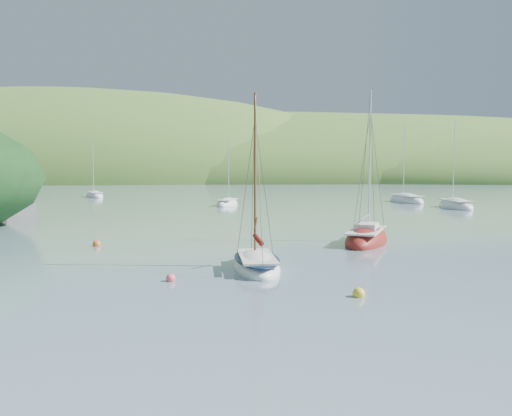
{
  "coord_description": "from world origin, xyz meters",
  "views": [
    {
      "loc": [
        -0.1,
        -22.72,
        5.08
      ],
      "look_at": [
        0.63,
        8.0,
        2.69
      ],
      "focal_mm": 40.0,
      "sensor_mm": 36.0,
      "label": 1
    }
  ],
  "objects_px": {
    "distant_sloop_a": "(227,204)",
    "distant_sloop_c": "(95,196)",
    "distant_sloop_d": "(456,206)",
    "sloop_red": "(367,240)",
    "distant_sloop_b": "(406,201)",
    "daysailer_white": "(257,265)"
  },
  "relations": [
    {
      "from": "daysailer_white",
      "to": "sloop_red",
      "type": "bearing_deg",
      "value": 46.52
    },
    {
      "from": "daysailer_white",
      "to": "distant_sloop_b",
      "type": "bearing_deg",
      "value": 61.82
    },
    {
      "from": "sloop_red",
      "to": "distant_sloop_c",
      "type": "distance_m",
      "value": 59.6
    },
    {
      "from": "daysailer_white",
      "to": "distant_sloop_d",
      "type": "distance_m",
      "value": 44.34
    },
    {
      "from": "distant_sloop_c",
      "to": "distant_sloop_a",
      "type": "bearing_deg",
      "value": -65.25
    },
    {
      "from": "daysailer_white",
      "to": "distant_sloop_d",
      "type": "bearing_deg",
      "value": 53.26
    },
    {
      "from": "sloop_red",
      "to": "distant_sloop_d",
      "type": "height_order",
      "value": "distant_sloop_d"
    },
    {
      "from": "sloop_red",
      "to": "distant_sloop_d",
      "type": "distance_m",
      "value": 32.91
    },
    {
      "from": "daysailer_white",
      "to": "distant_sloop_c",
      "type": "bearing_deg",
      "value": 106.88
    },
    {
      "from": "distant_sloop_c",
      "to": "distant_sloop_d",
      "type": "bearing_deg",
      "value": -50.01
    },
    {
      "from": "distant_sloop_a",
      "to": "distant_sloop_b",
      "type": "distance_m",
      "value": 24.04
    },
    {
      "from": "distant_sloop_c",
      "to": "distant_sloop_d",
      "type": "xyz_separation_m",
      "value": [
        47.05,
        -22.72,
        0.02
      ]
    },
    {
      "from": "distant_sloop_a",
      "to": "distant_sloop_b",
      "type": "relative_size",
      "value": 0.77
    },
    {
      "from": "distant_sloop_a",
      "to": "distant_sloop_c",
      "type": "bearing_deg",
      "value": 151.69
    },
    {
      "from": "distant_sloop_a",
      "to": "distant_sloop_b",
      "type": "bearing_deg",
      "value": 24.99
    },
    {
      "from": "daysailer_white",
      "to": "sloop_red",
      "type": "relative_size",
      "value": 0.86
    },
    {
      "from": "sloop_red",
      "to": "daysailer_white",
      "type": "bearing_deg",
      "value": -108.32
    },
    {
      "from": "daysailer_white",
      "to": "distant_sloop_a",
      "type": "relative_size",
      "value": 1.05
    },
    {
      "from": "distant_sloop_d",
      "to": "distant_sloop_a",
      "type": "bearing_deg",
      "value": 169.51
    },
    {
      "from": "distant_sloop_b",
      "to": "distant_sloop_c",
      "type": "distance_m",
      "value": 46.03
    },
    {
      "from": "distant_sloop_a",
      "to": "distant_sloop_c",
      "type": "height_order",
      "value": "distant_sloop_c"
    },
    {
      "from": "daysailer_white",
      "to": "distant_sloop_c",
      "type": "height_order",
      "value": "daysailer_white"
    }
  ]
}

